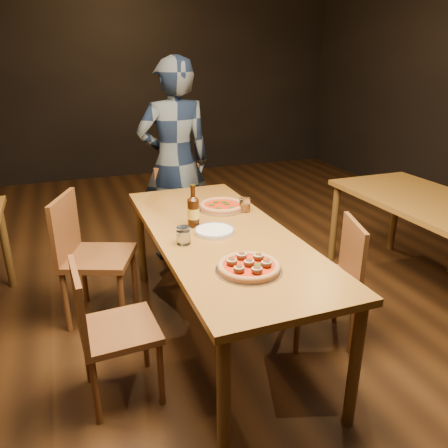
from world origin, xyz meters
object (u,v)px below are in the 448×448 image
object	(u,v)px
amber_glass	(245,205)
diner	(175,163)
table_main	(221,243)
chair_main_sw	(98,256)
plate_stack	(214,231)
chair_main_e	(321,280)
pizza_meatball	(249,266)
pizza_margherita	(222,206)
chair_end	(186,216)
beer_bottle	(193,212)
water_glass	(183,235)
chair_main_nw	(119,329)

from	to	relation	value
amber_glass	diner	size ratio (longest dim) A/B	0.05
table_main	amber_glass	world-z (taller)	amber_glass
chair_main_sw	plate_stack	size ratio (longest dim) A/B	3.86
table_main	chair_main_e	world-z (taller)	chair_main_e
pizza_meatball	pizza_margherita	bearing A→B (deg)	77.60
chair_end	diner	size ratio (longest dim) A/B	0.51
beer_bottle	water_glass	distance (m)	0.28
amber_glass	table_main	bearing A→B (deg)	-133.91
diner	water_glass	bearing A→B (deg)	76.29
table_main	diner	size ratio (longest dim) A/B	1.13
chair_main_nw	beer_bottle	xyz separation A→B (m)	(0.56, 0.46, 0.43)
chair_main_e	amber_glass	distance (m)	0.72
pizza_margherita	beer_bottle	distance (m)	0.39
chair_main_nw	chair_main_sw	size ratio (longest dim) A/B	0.89
pizza_margherita	beer_bottle	xyz separation A→B (m)	(-0.29, -0.26, 0.07)
pizza_margherita	amber_glass	distance (m)	0.17
pizza_meatball	plate_stack	world-z (taller)	pizza_meatball
table_main	amber_glass	size ratio (longest dim) A/B	21.14
chair_main_e	pizza_meatball	distance (m)	0.78
chair_main_nw	chair_main_e	distance (m)	1.28
chair_main_e	chair_end	xyz separation A→B (m)	(-0.49, 1.39, 0.02)
table_main	water_glass	bearing A→B (deg)	-160.98
table_main	chair_end	distance (m)	1.17
chair_main_e	amber_glass	size ratio (longest dim) A/B	9.03
chair_main_sw	diner	world-z (taller)	diner
beer_bottle	pizza_margherita	bearing A→B (deg)	41.78
table_main	chair_end	size ratio (longest dim) A/B	2.23
chair_main_nw	pizza_meatball	distance (m)	0.77
plate_stack	amber_glass	bearing A→B (deg)	42.01
amber_glass	plate_stack	bearing A→B (deg)	-137.99
chair_main_sw	pizza_margherita	world-z (taller)	chair_main_sw
chair_end	plate_stack	bearing A→B (deg)	-103.71
table_main	chair_main_sw	size ratio (longest dim) A/B	2.12
plate_stack	beer_bottle	world-z (taller)	beer_bottle
chair_main_nw	chair_main_e	size ratio (longest dim) A/B	0.98
pizza_meatball	water_glass	world-z (taller)	water_glass
chair_main_nw	chair_main_sw	xyz separation A→B (m)	(-0.02, 0.83, 0.05)
table_main	plate_stack	bearing A→B (deg)	179.43
chair_main_e	pizza_margherita	distance (m)	0.85
chair_main_e	diner	bearing A→B (deg)	-143.51
chair_main_e	plate_stack	distance (m)	0.75
chair_main_e	table_main	bearing A→B (deg)	-94.14
table_main	pizza_margherita	distance (m)	0.44
chair_main_nw	diner	size ratio (longest dim) A/B	0.47
chair_main_nw	amber_glass	world-z (taller)	amber_glass
chair_main_e	beer_bottle	xyz separation A→B (m)	(-0.72, 0.39, 0.42)
pizza_meatball	diner	world-z (taller)	diner
chair_end	amber_glass	world-z (taller)	chair_end
diner	chair_main_nw	bearing A→B (deg)	64.66
pizza_meatball	plate_stack	size ratio (longest dim) A/B	1.39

